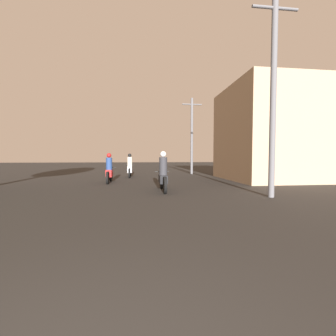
% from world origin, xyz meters
% --- Properties ---
extents(motorcycle_black, '(0.60, 2.06, 1.61)m').
position_xyz_m(motorcycle_black, '(1.31, 8.26, 0.64)').
color(motorcycle_black, black).
rests_on(motorcycle_black, ground_plane).
extents(motorcycle_red, '(0.60, 1.94, 1.59)m').
position_xyz_m(motorcycle_red, '(-1.24, 11.53, 0.64)').
color(motorcycle_red, black).
rests_on(motorcycle_red, ground_plane).
extents(motorcycle_silver, '(0.60, 2.01, 1.62)m').
position_xyz_m(motorcycle_silver, '(-0.31, 14.79, 0.64)').
color(motorcycle_silver, black).
rests_on(motorcycle_silver, ground_plane).
extents(building_right_near, '(5.79, 5.67, 5.59)m').
position_xyz_m(building_right_near, '(8.55, 12.17, 2.79)').
color(building_right_near, tan).
rests_on(building_right_near, ground_plane).
extents(utility_pole_near, '(1.60, 0.20, 6.78)m').
position_xyz_m(utility_pole_near, '(4.84, 6.44, 3.55)').
color(utility_pole_near, slate).
rests_on(utility_pole_near, ground_plane).
extents(utility_pole_far, '(1.60, 0.20, 6.14)m').
position_xyz_m(utility_pole_far, '(4.58, 17.27, 3.23)').
color(utility_pole_far, slate).
rests_on(utility_pole_far, ground_plane).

